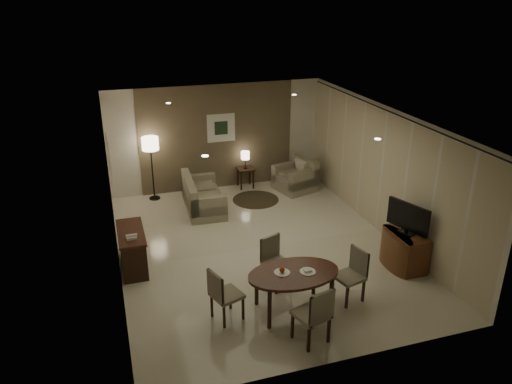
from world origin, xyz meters
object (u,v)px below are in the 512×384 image
object	(u,v)px
chair_near	(311,313)
chair_right	(349,276)
dining_table	(293,291)
armchair	(295,175)
floor_lamp	(152,169)
chair_far	(277,263)
chair_left	(227,294)
side_table	(246,178)
console_desk	(132,250)
tv_cabinet	(405,250)
sofa	(204,194)

from	to	relation	value
chair_near	chair_right	xyz separation A→B (m)	(1.02, 0.78, -0.03)
dining_table	armchair	size ratio (longest dim) A/B	1.65
dining_table	floor_lamp	size ratio (longest dim) A/B	0.95
chair_far	chair_left	distance (m)	1.25
side_table	floor_lamp	world-z (taller)	floor_lamp
console_desk	dining_table	size ratio (longest dim) A/B	0.80
tv_cabinet	chair_near	size ratio (longest dim) A/B	0.94
armchair	floor_lamp	size ratio (longest dim) A/B	0.57
floor_lamp	chair_right	bearing A→B (deg)	-64.07
chair_near	tv_cabinet	bearing A→B (deg)	-167.03
chair_right	armchair	size ratio (longest dim) A/B	0.99
dining_table	sofa	world-z (taller)	sofa
tv_cabinet	side_table	bearing A→B (deg)	110.01
dining_table	armchair	world-z (taller)	armchair
chair_right	side_table	xyz separation A→B (m)	(-0.21, 5.41, -0.19)
chair_left	sofa	size ratio (longest dim) A/B	0.54
chair_far	floor_lamp	xyz separation A→B (m)	(-1.60, 4.59, 0.34)
dining_table	floor_lamp	world-z (taller)	floor_lamp
chair_far	side_table	xyz separation A→B (m)	(0.79, 4.65, -0.19)
chair_far	chair_right	world-z (taller)	chair_right
chair_far	console_desk	bearing A→B (deg)	128.35
console_desk	chair_right	bearing A→B (deg)	-32.70
chair_near	chair_far	size ratio (longest dim) A/B	1.06
chair_far	floor_lamp	distance (m)	4.87
chair_near	chair_left	distance (m)	1.38
chair_near	side_table	size ratio (longest dim) A/B	1.81
armchair	floor_lamp	bearing A→B (deg)	-114.47
dining_table	chair_far	world-z (taller)	chair_far
tv_cabinet	floor_lamp	bearing A→B (deg)	131.35
chair_left	chair_right	bearing A→B (deg)	-112.43
side_table	chair_right	bearing A→B (deg)	-87.80
chair_far	chair_left	xyz separation A→B (m)	(-1.08, -0.64, -0.00)
dining_table	chair_near	world-z (taller)	chair_near
chair_right	armchair	distance (m)	4.92
sofa	floor_lamp	world-z (taller)	floor_lamp
dining_table	sofa	size ratio (longest dim) A/B	0.91
dining_table	chair_left	bearing A→B (deg)	174.09
dining_table	chair_near	xyz separation A→B (m)	(-0.02, -0.78, 0.13)
chair_far	armchair	world-z (taller)	chair_far
chair_near	chair_far	xyz separation A→B (m)	(0.03, 1.53, -0.03)
armchair	dining_table	bearing A→B (deg)	-38.21
chair_right	side_table	world-z (taller)	chair_right
dining_table	chair_right	size ratio (longest dim) A/B	1.66
tv_cabinet	floor_lamp	size ratio (longest dim) A/B	0.57
tv_cabinet	dining_table	distance (m)	2.60
chair_left	side_table	xyz separation A→B (m)	(1.86, 5.29, -0.19)
chair_left	chair_far	bearing A→B (deg)	-78.57
tv_cabinet	chair_right	distance (m)	1.66
chair_near	console_desk	bearing A→B (deg)	-68.01
dining_table	chair_right	xyz separation A→B (m)	(1.00, -0.00, 0.10)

